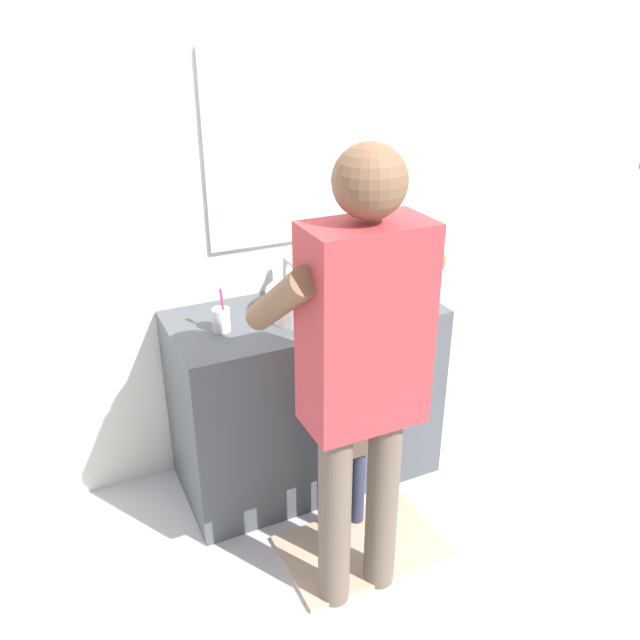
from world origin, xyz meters
TOP-DOWN VIEW (x-y plane):
  - ground_plane at (0.00, 0.00)m, footprint 14.00×14.00m
  - back_wall at (0.00, 0.62)m, footprint 4.40×0.10m
  - vanity_cabinet at (0.00, 0.30)m, footprint 1.14×0.54m
  - sink_basin at (0.00, 0.28)m, footprint 0.34×0.34m
  - faucet at (0.00, 0.49)m, footprint 0.18×0.14m
  - toothbrush_cup at (-0.37, 0.28)m, footprint 0.07×0.07m
  - bath_mat at (0.00, -0.25)m, footprint 0.64×0.40m
  - child_toddler at (0.00, -0.10)m, footprint 0.26×0.26m
  - adult_parent at (-0.11, -0.39)m, footprint 0.51×0.54m

SIDE VIEW (x-z plane):
  - ground_plane at x=0.00m, z-range 0.00..0.00m
  - bath_mat at x=0.00m, z-range 0.00..0.02m
  - vanity_cabinet at x=0.00m, z-range 0.00..0.83m
  - child_toddler at x=0.00m, z-range 0.08..0.94m
  - toothbrush_cup at x=-0.37m, z-range 0.78..0.99m
  - sink_basin at x=0.00m, z-range 0.84..0.95m
  - faucet at x=0.00m, z-range 0.82..1.01m
  - adult_parent at x=-0.11m, z-range 0.17..1.82m
  - back_wall at x=0.00m, z-range 0.00..2.70m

